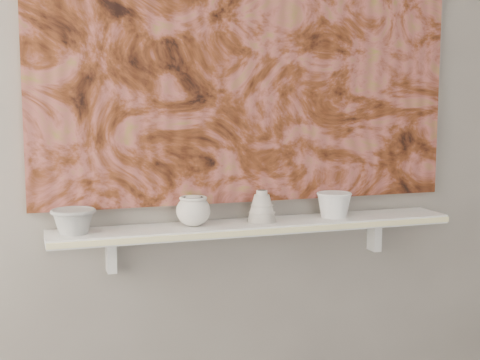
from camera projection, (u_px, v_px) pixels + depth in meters
name	position (u px, v px, depth m)	size (l,w,h in m)	color
wall_back	(249.00, 98.00, 2.32)	(3.60, 3.60, 0.00)	gray
shelf	(257.00, 226.00, 2.28)	(1.40, 0.18, 0.03)	white
shelf_stripe	(267.00, 232.00, 2.20)	(1.40, 0.01, 0.02)	#FAEFA7
bracket_left	(111.00, 254.00, 2.20)	(0.03, 0.06, 0.12)	white
bracket_right	(374.00, 235.00, 2.51)	(0.03, 0.06, 0.12)	white
painting	(250.00, 42.00, 2.28)	(1.50, 0.03, 1.10)	brown
house_motif	(367.00, 130.00, 2.45)	(0.09, 0.00, 0.08)	black
bowl_grey	(73.00, 221.00, 2.09)	(0.14, 0.14, 0.08)	gray
cup_cream	(193.00, 211.00, 2.20)	(0.11, 0.11, 0.10)	beige
bell_vessel	(262.00, 206.00, 2.28)	(0.10, 0.10, 0.11)	beige
bowl_white	(334.00, 205.00, 2.36)	(0.12, 0.12, 0.09)	silver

